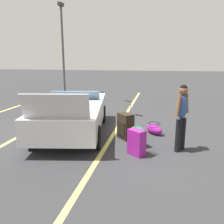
# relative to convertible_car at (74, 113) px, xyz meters

# --- Properties ---
(ground_plane) EXTENTS (80.00, 80.00, 0.00)m
(ground_plane) POSITION_rel_convertible_car_xyz_m (-0.20, -0.04, -0.59)
(ground_plane) COLOR #333335
(lot_line_near) EXTENTS (18.00, 0.12, 0.01)m
(lot_line_near) POSITION_rel_convertible_car_xyz_m (-0.20, -1.28, -0.59)
(lot_line_near) COLOR #EAE066
(lot_line_near) RESTS_ON ground_plane
(lot_line_mid) EXTENTS (18.00, 0.12, 0.01)m
(lot_line_mid) POSITION_rel_convertible_car_xyz_m (-0.20, 1.42, -0.59)
(lot_line_mid) COLOR #EAE066
(lot_line_mid) RESTS_ON ground_plane
(convertible_car) EXTENTS (4.38, 2.47, 1.53)m
(convertible_car) POSITION_rel_convertible_car_xyz_m (0.00, 0.00, 0.00)
(convertible_car) COLOR silver
(convertible_car) RESTS_ON ground_plane
(suitcase_large_black) EXTENTS (0.54, 0.53, 1.10)m
(suitcase_large_black) POSITION_rel_convertible_car_xyz_m (-0.42, -1.69, -0.22)
(suitcase_large_black) COLOR #2D2319
(suitcase_large_black) RESTS_ON ground_plane
(suitcase_medium_bright) EXTENTS (0.43, 0.46, 0.98)m
(suitcase_medium_bright) POSITION_rel_convertible_car_xyz_m (-1.50, -2.12, -0.28)
(suitcase_medium_bright) COLOR #991E8C
(suitcase_medium_bright) RESTS_ON ground_plane
(suitcase_small_carryon) EXTENTS (0.39, 0.37, 0.50)m
(suitcase_small_carryon) POSITION_rel_convertible_car_xyz_m (-0.96, -2.10, -0.34)
(suitcase_small_carryon) COLOR #19723F
(suitcase_small_carryon) RESTS_ON ground_plane
(duffel_bag) EXTENTS (0.68, 0.65, 0.34)m
(duffel_bag) POSITION_rel_convertible_car_xyz_m (0.18, -2.49, -0.43)
(duffel_bag) COLOR #991E8C
(duffel_bag) RESTS_ON ground_plane
(traveler_person) EXTENTS (0.56, 0.40, 1.65)m
(traveler_person) POSITION_rel_convertible_car_xyz_m (-1.00, -3.15, 0.34)
(traveler_person) COLOR black
(traveler_person) RESTS_ON ground_plane
(parking_lamp_post) EXTENTS (0.50, 0.24, 5.69)m
(parking_lamp_post) POSITION_rel_convertible_car_xyz_m (7.86, 3.70, 2.67)
(parking_lamp_post) COLOR #4C4C51
(parking_lamp_post) RESTS_ON ground_plane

